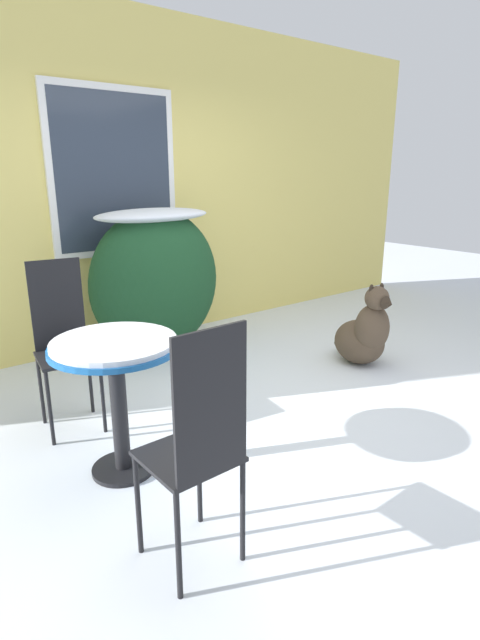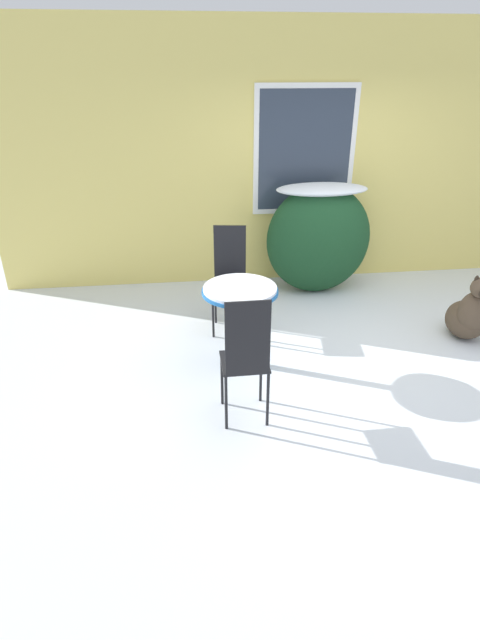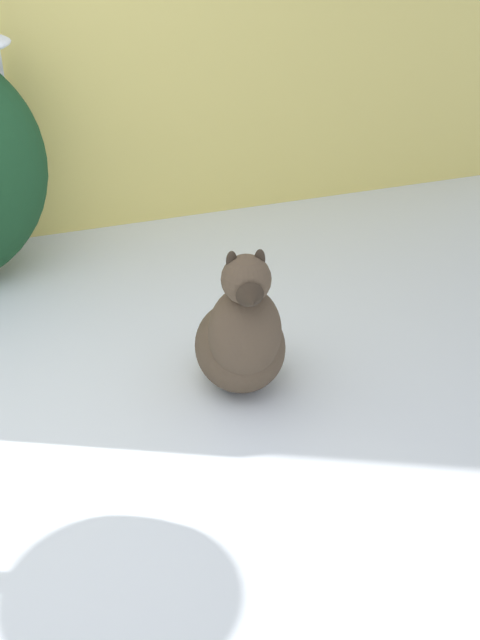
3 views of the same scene
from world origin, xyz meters
The scene contains 7 objects.
ground_plane centered at (0.00, 0.00, 0.00)m, with size 16.00×16.00×0.00m, color silver.
house_wall centered at (-0.01, 2.20, 1.54)m, with size 8.00×0.10×3.07m.
shrub_left centered at (-0.11, 1.69, 0.71)m, with size 1.27×0.64×1.34m.
patio_table centered at (-1.26, 0.10, 0.64)m, with size 0.69×0.69×0.79m.
patio_chair_near_table centered at (-1.28, 0.85, 0.60)m, with size 0.41×0.41×1.11m.
patio_chair_far_side centered at (-1.32, -0.78, 0.60)m, with size 0.37×0.37×1.11m.
dog centered at (1.14, 0.28, 0.28)m, with size 0.49×0.69×0.75m.
Camera 2 is at (-1.74, -3.98, 2.58)m, focal length 28.00 mm.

